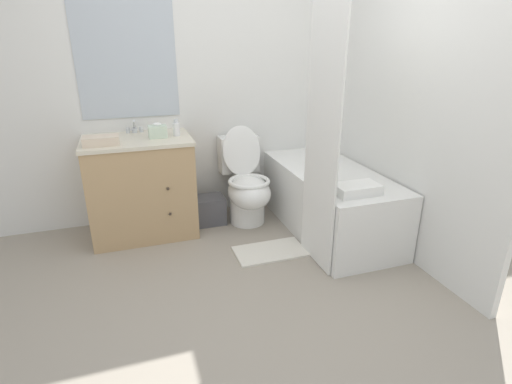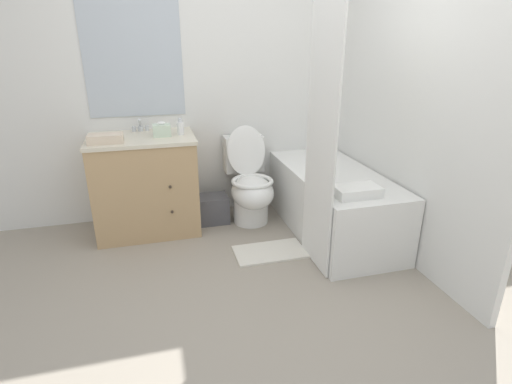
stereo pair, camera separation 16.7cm
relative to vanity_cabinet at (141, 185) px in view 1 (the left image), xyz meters
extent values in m
plane|color=gray|center=(0.73, -1.38, -0.43)|extent=(14.00, 14.00, 0.00)
cube|color=silver|center=(0.73, 0.31, 0.82)|extent=(8.00, 0.05, 2.50)
cube|color=#B2BCC6|center=(0.00, 0.28, 0.99)|extent=(0.80, 0.01, 0.93)
cube|color=silver|center=(1.91, -0.54, 0.82)|extent=(0.05, 2.67, 2.50)
cube|color=tan|center=(0.00, 0.00, -0.03)|extent=(0.84, 0.58, 0.81)
cube|color=beige|center=(0.00, 0.00, 0.39)|extent=(0.86, 0.60, 0.03)
cylinder|color=white|center=(0.00, 0.00, 0.35)|extent=(0.35, 0.35, 0.10)
sphere|color=#382D23|center=(0.19, -0.30, 0.06)|extent=(0.02, 0.02, 0.02)
sphere|color=#382D23|center=(0.19, -0.30, -0.16)|extent=(0.02, 0.02, 0.02)
cylinder|color=silver|center=(0.00, 0.22, 0.43)|extent=(0.04, 0.04, 0.04)
cylinder|color=silver|center=(0.00, 0.17, 0.49)|extent=(0.02, 0.11, 0.09)
cylinder|color=silver|center=(-0.06, 0.22, 0.43)|extent=(0.03, 0.03, 0.04)
cylinder|color=silver|center=(0.05, 0.22, 0.43)|extent=(0.03, 0.03, 0.04)
cylinder|color=white|center=(0.90, -0.09, -0.32)|extent=(0.32, 0.32, 0.23)
ellipsoid|color=white|center=(0.90, -0.15, -0.12)|extent=(0.37, 0.48, 0.28)
torus|color=white|center=(0.90, -0.15, -0.01)|extent=(0.37, 0.37, 0.04)
cube|color=white|center=(0.90, 0.18, 0.15)|extent=(0.36, 0.18, 0.33)
ellipsoid|color=white|center=(0.90, 0.06, 0.21)|extent=(0.35, 0.14, 0.45)
cube|color=white|center=(1.54, -0.45, -0.16)|extent=(0.67, 1.48, 0.54)
cube|color=#A8ADAE|center=(1.54, -0.45, 0.11)|extent=(0.55, 1.36, 0.01)
cube|color=white|center=(1.19, -0.91, 0.52)|extent=(0.02, 0.47, 1.89)
cube|color=#4C4C51|center=(0.57, 0.00, -0.31)|extent=(0.27, 0.23, 0.25)
cube|color=silver|center=(0.17, -0.02, 0.45)|extent=(0.14, 0.12, 0.09)
ellipsoid|color=white|center=(0.17, -0.02, 0.51)|extent=(0.06, 0.03, 0.03)
cylinder|color=white|center=(0.32, -0.02, 0.46)|extent=(0.06, 0.06, 0.11)
cylinder|color=silver|center=(0.32, -0.02, 0.53)|extent=(0.03, 0.03, 0.03)
cube|color=beige|center=(-0.26, -0.15, 0.44)|extent=(0.26, 0.15, 0.07)
cube|color=white|center=(1.45, -0.99, 0.15)|extent=(0.32, 0.19, 0.07)
cube|color=silver|center=(0.90, -0.69, -0.42)|extent=(0.55, 0.32, 0.02)
camera|label=1|loc=(-0.08, -3.30, 1.16)|focal=28.00mm
camera|label=2|loc=(0.08, -3.35, 1.16)|focal=28.00mm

